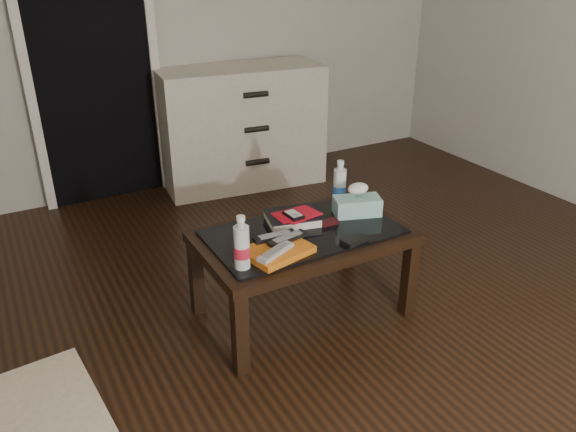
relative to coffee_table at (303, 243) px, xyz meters
name	(u,v)px	position (x,y,z in m)	size (l,w,h in m)	color
ground	(339,375)	(-0.10, -0.49, -0.40)	(5.00, 5.00, 0.00)	black
doorway	(91,56)	(-0.50, 1.98, 0.63)	(0.90, 0.08, 2.07)	black
coffee_table	(303,243)	(0.00, 0.00, 0.00)	(1.00, 0.60, 0.46)	black
dresser	(242,127)	(0.48, 1.74, 0.05)	(1.25, 0.63, 0.90)	beige
magazines	(277,251)	(-0.21, -0.13, 0.08)	(0.28, 0.21, 0.03)	#D06513
remote_silver	(276,252)	(-0.24, -0.18, 0.11)	(0.20, 0.05, 0.02)	#A1A1A5
remote_black_front	(287,238)	(-0.14, -0.10, 0.11)	(0.20, 0.05, 0.02)	black
remote_black_back	(275,236)	(-0.18, -0.05, 0.11)	(0.20, 0.05, 0.02)	black
textbook	(292,218)	(0.00, 0.11, 0.09)	(0.25, 0.20, 0.05)	black
dvd_mailers	(294,214)	(0.00, 0.09, 0.11)	(0.19, 0.14, 0.01)	red
ipod	(293,215)	(-0.01, 0.07, 0.12)	(0.06, 0.10, 0.02)	black
flip_phone	(328,222)	(0.14, 0.00, 0.08)	(0.09, 0.05, 0.02)	black
wallet	(354,240)	(0.15, -0.21, 0.07)	(0.12, 0.07, 0.02)	black
water_bottle_left	(242,242)	(-0.39, -0.16, 0.18)	(0.07, 0.07, 0.24)	silver
water_bottle_right	(340,182)	(0.33, 0.18, 0.18)	(0.07, 0.07, 0.24)	silver
tissue_box	(357,206)	(0.33, 0.03, 0.11)	(0.23, 0.12, 0.09)	teal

